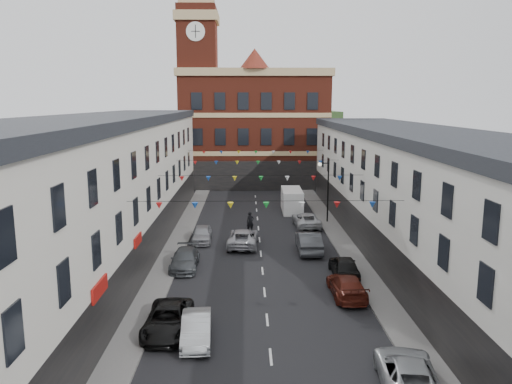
{
  "coord_description": "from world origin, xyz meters",
  "views": [
    {
      "loc": [
        -1.1,
        -33.42,
        11.66
      ],
      "look_at": [
        -0.3,
        8.1,
        4.17
      ],
      "focal_mm": 35.0,
      "sensor_mm": 36.0,
      "label": 1
    }
  ],
  "objects": [
    {
      "name": "moving_car",
      "position": [
        -1.4,
        6.18,
        0.72
      ],
      "size": [
        2.68,
        5.28,
        1.43
      ],
      "primitive_type": "imported",
      "rotation": [
        0.0,
        0.0,
        3.08
      ],
      "color": "#AFB0B6",
      "rests_on": "ground"
    },
    {
      "name": "car_right_e",
      "position": [
        3.79,
        4.51,
        0.82
      ],
      "size": [
        1.75,
        5.0,
        1.65
      ],
      "primitive_type": "imported",
      "rotation": [
        0.0,
        0.0,
        3.14
      ],
      "color": "#424549",
      "rests_on": "ground"
    },
    {
      "name": "clock_tower",
      "position": [
        -7.5,
        35.0,
        14.93
      ],
      "size": [
        5.6,
        5.6,
        30.0
      ],
      "color": "maroon",
      "rests_on": "ground"
    },
    {
      "name": "car_left_c",
      "position": [
        -5.15,
        -9.36,
        0.68
      ],
      "size": [
        2.3,
        4.92,
        1.36
      ],
      "primitive_type": "imported",
      "rotation": [
        0.0,
        0.0,
        -0.01
      ],
      "color": "black",
      "rests_on": "ground"
    },
    {
      "name": "car_right_c",
      "position": [
        4.97,
        -4.77,
        0.68
      ],
      "size": [
        1.97,
        4.72,
        1.36
      ],
      "primitive_type": "imported",
      "rotation": [
        0.0,
        0.0,
        3.15
      ],
      "color": "#581B11",
      "rests_on": "ground"
    },
    {
      "name": "car_right_f",
      "position": [
        4.56,
        12.51,
        0.68
      ],
      "size": [
        2.52,
        5.03,
        1.37
      ],
      "primitive_type": "imported",
      "rotation": [
        0.0,
        0.0,
        3.19
      ],
      "color": "silver",
      "rests_on": "ground"
    },
    {
      "name": "pavement_left",
      "position": [
        -6.9,
        2.0,
        0.07
      ],
      "size": [
        1.8,
        64.0,
        0.15
      ],
      "primitive_type": "cube",
      "color": "#605E5B",
      "rests_on": "ground"
    },
    {
      "name": "ground",
      "position": [
        0.0,
        0.0,
        0.0
      ],
      "size": [
        160.0,
        160.0,
        0.0
      ],
      "primitive_type": "plane",
      "color": "black",
      "rests_on": "ground"
    },
    {
      "name": "car_right_d",
      "position": [
        5.5,
        -1.2,
        0.72
      ],
      "size": [
        1.77,
        4.25,
        1.44
      ],
      "primitive_type": "imported",
      "rotation": [
        0.0,
        0.0,
        3.12
      ],
      "color": "black",
      "rests_on": "ground"
    },
    {
      "name": "car_right_b",
      "position": [
        5.5,
        -14.74,
        0.7
      ],
      "size": [
        2.92,
        5.29,
        1.4
      ],
      "primitive_type": "imported",
      "rotation": [
        0.0,
        0.0,
        3.02
      ],
      "color": "#9B9EA2",
      "rests_on": "ground"
    },
    {
      "name": "distant_hill",
      "position": [
        -4.0,
        62.0,
        5.0
      ],
      "size": [
        40.0,
        14.0,
        10.0
      ],
      "primitive_type": "cube",
      "color": "#284A22",
      "rests_on": "ground"
    },
    {
      "name": "terrace_left",
      "position": [
        -11.78,
        1.0,
        5.35
      ],
      "size": [
        8.4,
        56.0,
        10.7
      ],
      "color": "silver",
      "rests_on": "ground"
    },
    {
      "name": "civic_building",
      "position": [
        0.0,
        37.95,
        8.14
      ],
      "size": [
        20.6,
        13.3,
        18.5
      ],
      "color": "maroon",
      "rests_on": "ground"
    },
    {
      "name": "car_left_e",
      "position": [
        -4.88,
        7.44,
        0.69
      ],
      "size": [
        1.72,
        4.1,
        1.39
      ],
      "primitive_type": "imported",
      "rotation": [
        0.0,
        0.0,
        0.02
      ],
      "color": "gray",
      "rests_on": "ground"
    },
    {
      "name": "terrace_right",
      "position": [
        11.78,
        1.0,
        4.85
      ],
      "size": [
        8.4,
        56.0,
        9.7
      ],
      "color": "silver",
      "rests_on": "ground"
    },
    {
      "name": "pedestrian",
      "position": [
        -0.77,
        10.59,
        0.94
      ],
      "size": [
        0.77,
        0.59,
        1.89
      ],
      "primitive_type": "imported",
      "rotation": [
        0.0,
        0.0,
        0.22
      ],
      "color": "black",
      "rests_on": "ground"
    },
    {
      "name": "car_left_b",
      "position": [
        -3.6,
        -10.4,
        0.67
      ],
      "size": [
        1.67,
        4.14,
        1.34
      ],
      "primitive_type": "imported",
      "rotation": [
        0.0,
        0.0,
        0.06
      ],
      "color": "#A4A8AC",
      "rests_on": "ground"
    },
    {
      "name": "car_left_d",
      "position": [
        -5.5,
        0.65,
        0.67
      ],
      "size": [
        1.88,
        4.6,
        1.33
      ],
      "primitive_type": "imported",
      "rotation": [
        0.0,
        0.0,
        0.0
      ],
      "color": "#404448",
      "rests_on": "ground"
    },
    {
      "name": "street_lamp",
      "position": [
        6.55,
        14.0,
        3.9
      ],
      "size": [
        1.1,
        0.36,
        6.0
      ],
      "color": "black",
      "rests_on": "ground"
    },
    {
      "name": "pavement_right",
      "position": [
        6.9,
        2.0,
        0.07
      ],
      "size": [
        1.8,
        64.0,
        0.15
      ],
      "primitive_type": "cube",
      "color": "#605E5B",
      "rests_on": "ground"
    },
    {
      "name": "white_van",
      "position": [
        3.8,
        19.37,
        1.2
      ],
      "size": [
        2.16,
        5.46,
        2.4
      ],
      "primitive_type": "cube",
      "rotation": [
        0.0,
        0.0,
        -0.01
      ],
      "color": "white",
      "rests_on": "ground"
    }
  ]
}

